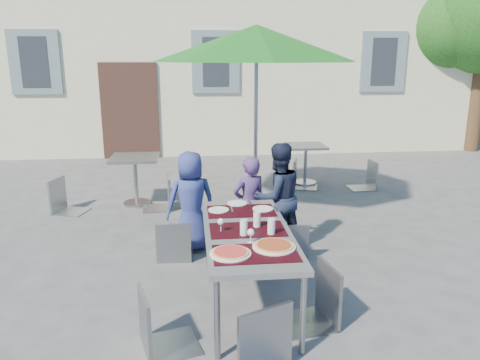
{
  "coord_description": "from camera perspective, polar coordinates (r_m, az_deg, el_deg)",
  "views": [
    {
      "loc": [
        -0.61,
        -3.58,
        2.33
      ],
      "look_at": [
        -0.08,
        1.41,
        1.0
      ],
      "focal_mm": 35.0,
      "sensor_mm": 36.0,
      "label": 1
    }
  ],
  "objects": [
    {
      "name": "ground",
      "position": [
        4.32,
        3.15,
        -17.82
      ],
      "size": [
        90.0,
        90.0,
        0.0
      ],
      "primitive_type": "plane",
      "color": "#48494B",
      "rests_on": "ground"
    },
    {
      "name": "dining_table",
      "position": [
        4.43,
        0.91,
        -6.75
      ],
      "size": [
        0.8,
        1.85,
        0.76
      ],
      "color": "#414246",
      "rests_on": "ground"
    },
    {
      "name": "pizza_near_left",
      "position": [
        3.88,
        -1.19,
        -8.85
      ],
      "size": [
        0.35,
        0.35,
        0.03
      ],
      "color": "white",
      "rests_on": "dining_table"
    },
    {
      "name": "pizza_near_right",
      "position": [
        4.02,
        4.16,
        -8.01
      ],
      "size": [
        0.37,
        0.37,
        0.03
      ],
      "color": "white",
      "rests_on": "dining_table"
    },
    {
      "name": "glassware",
      "position": [
        4.31,
        1.59,
        -5.52
      ],
      "size": [
        0.52,
        0.45,
        0.15
      ],
      "color": "silver",
      "rests_on": "dining_table"
    },
    {
      "name": "place_settings",
      "position": [
        5.02,
        -0.01,
        -3.33
      ],
      "size": [
        0.73,
        0.44,
        0.01
      ],
      "color": "white",
      "rests_on": "dining_table"
    },
    {
      "name": "child_0",
      "position": [
        5.73,
        -6.0,
        -2.6
      ],
      "size": [
        0.69,
        0.54,
        1.24
      ],
      "primitive_type": "imported",
      "rotation": [
        0.0,
        0.0,
        3.4
      ],
      "color": "navy",
      "rests_on": "ground"
    },
    {
      "name": "child_1",
      "position": [
        5.63,
        1.13,
        -3.07
      ],
      "size": [
        0.51,
        0.42,
        1.19
      ],
      "primitive_type": "imported",
      "rotation": [
        0.0,
        0.0,
        3.5
      ],
      "color": "#4C3368",
      "rests_on": "ground"
    },
    {
      "name": "child_2",
      "position": [
        5.7,
        4.61,
        -2.11
      ],
      "size": [
        0.74,
        0.57,
        1.34
      ],
      "primitive_type": "imported",
      "rotation": [
        0.0,
        0.0,
        3.47
      ],
      "color": "#192038",
      "rests_on": "ground"
    },
    {
      "name": "chair_0",
      "position": [
        5.47,
        -8.13,
        -4.49
      ],
      "size": [
        0.42,
        0.43,
        0.91
      ],
      "color": "gray",
      "rests_on": "ground"
    },
    {
      "name": "chair_1",
      "position": [
        5.36,
        -0.43,
        -3.83
      ],
      "size": [
        0.6,
        0.6,
        1.04
      ],
      "color": "gray",
      "rests_on": "ground"
    },
    {
      "name": "chair_2",
      "position": [
        5.48,
        6.32,
        -4.69
      ],
      "size": [
        0.4,
        0.4,
        0.87
      ],
      "color": "gray",
      "rests_on": "ground"
    },
    {
      "name": "chair_3",
      "position": [
        3.85,
        -10.22,
        -12.52
      ],
      "size": [
        0.54,
        0.53,
        0.98
      ],
      "color": "gray",
      "rests_on": "ground"
    },
    {
      "name": "chair_4",
      "position": [
        4.2,
        9.64,
        -9.63
      ],
      "size": [
        0.53,
        0.53,
        1.02
      ],
      "color": "gray",
      "rests_on": "ground"
    },
    {
      "name": "chair_5",
      "position": [
        3.4,
        4.26,
        -15.21
      ],
      "size": [
        0.62,
        0.62,
        1.06
      ],
      "color": "gray",
      "rests_on": "ground"
    },
    {
      "name": "patio_umbrella",
      "position": [
        6.8,
        2.03,
        16.18
      ],
      "size": [
        2.91,
        2.91,
        2.76
      ],
      "color": "#A0A2A8",
      "rests_on": "ground"
    },
    {
      "name": "cafe_table_0",
      "position": [
        7.63,
        -12.65,
        1.09
      ],
      "size": [
        0.74,
        0.74,
        0.79
      ],
      "color": "#A0A2A8",
      "rests_on": "ground"
    },
    {
      "name": "bg_chair_l_0",
      "position": [
        7.58,
        -20.92,
        0.59
      ],
      "size": [
        0.55,
        0.55,
        1.0
      ],
      "color": "#91979D",
      "rests_on": "ground"
    },
    {
      "name": "bg_chair_r_0",
      "position": [
        7.35,
        -9.53,
        0.81
      ],
      "size": [
        0.48,
        0.47,
        0.97
      ],
      "color": "gray",
      "rests_on": "ground"
    },
    {
      "name": "cafe_table_1",
      "position": [
        8.8,
        7.99,
        2.74
      ],
      "size": [
        0.69,
        0.69,
        0.74
      ],
      "color": "#A0A2A8",
      "rests_on": "ground"
    },
    {
      "name": "bg_chair_l_1",
      "position": [
        8.52,
        7.43,
        2.73
      ],
      "size": [
        0.53,
        0.53,
        0.95
      ],
      "color": "gray",
      "rests_on": "ground"
    },
    {
      "name": "bg_chair_r_1",
      "position": [
        8.69,
        15.35,
        2.6
      ],
      "size": [
        0.45,
        0.44,
        0.96
      ],
      "color": "gray",
      "rests_on": "ground"
    }
  ]
}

